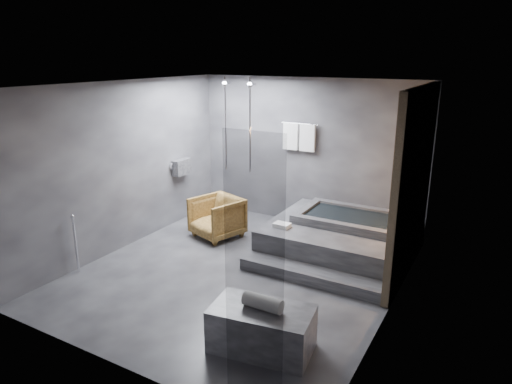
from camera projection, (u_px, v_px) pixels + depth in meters
The scene contains 7 objects.
room at pixel (271, 162), 6.49m from camera, with size 5.00×5.04×2.82m.
tub_deck at pixel (338, 238), 7.61m from camera, with size 2.20×2.00×0.50m, color #2D2D2F.
tub_step at pixel (310, 275), 6.67m from camera, with size 2.20×0.36×0.18m, color #2D2D2F.
concrete_bench at pixel (262, 329), 5.09m from camera, with size 1.13×0.62×0.51m, color #363639.
driftwood_chair at pixel (217, 217), 8.25m from camera, with size 0.78×0.81×0.73m, color #4D3313.
rolled_towel at pixel (263, 303), 4.99m from camera, with size 0.16×0.16×0.45m, color silver.
deck_towel at pixel (282, 225), 7.40m from camera, with size 0.26×0.19×0.07m, color white.
Camera 1 is at (3.33, -5.38, 3.19)m, focal length 32.00 mm.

